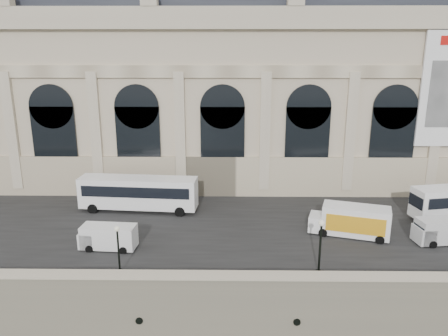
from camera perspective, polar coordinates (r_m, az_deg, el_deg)
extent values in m
cube|color=#78705C|center=(67.18, 3.42, -2.43)|extent=(160.00, 70.00, 6.00)
cube|color=#2D2D2D|center=(46.44, 4.63, -6.90)|extent=(160.00, 24.00, 0.06)
cube|color=#78705C|center=(34.22, 6.14, -14.69)|extent=(160.00, 1.20, 1.10)
cube|color=beige|center=(33.92, 6.17, -13.81)|extent=(160.00, 1.40, 0.12)
cube|color=beige|center=(60.26, -1.98, 9.15)|extent=(68.00, 18.00, 22.00)
cube|color=beige|center=(52.98, -2.35, -1.15)|extent=(68.60, 0.40, 5.00)
cube|color=beige|center=(50.68, -2.61, 19.03)|extent=(69.00, 0.80, 2.40)
cube|color=beige|center=(50.81, -2.51, 12.47)|extent=(68.00, 0.30, 1.40)
cube|color=beige|center=(57.62, -25.99, 4.27)|extent=(1.20, 0.50, 14.00)
cube|color=black|center=(55.90, -21.19, 2.92)|extent=(5.20, 0.25, 9.00)
cylinder|color=black|center=(55.17, -21.64, 7.48)|extent=(5.20, 0.25, 5.20)
cube|color=beige|center=(53.88, -16.41, 4.53)|extent=(1.20, 0.50, 14.00)
cube|color=black|center=(52.99, -11.09, 3.04)|extent=(5.20, 0.25, 9.00)
cylinder|color=black|center=(52.22, -11.35, 7.86)|extent=(5.20, 0.25, 5.20)
cube|color=beige|center=(51.82, -5.75, 4.67)|extent=(1.20, 0.50, 14.00)
cube|color=black|center=(51.87, -0.20, 3.06)|extent=(5.20, 0.25, 9.00)
cylinder|color=black|center=(51.09, -0.20, 8.00)|extent=(5.20, 0.25, 5.20)
cube|color=beige|center=(51.66, 5.37, 4.64)|extent=(1.20, 0.50, 14.00)
cube|color=black|center=(52.67, 10.76, 2.98)|extent=(5.20, 0.25, 9.00)
cylinder|color=black|center=(51.89, 11.02, 7.83)|extent=(5.20, 0.25, 5.20)
cube|color=beige|center=(53.40, 16.16, 4.45)|extent=(1.20, 0.50, 14.00)
cube|color=black|center=(55.29, 21.03, 2.80)|extent=(5.20, 0.25, 9.00)
cylinder|color=black|center=(54.55, 21.50, 7.41)|extent=(5.20, 0.25, 5.20)
cube|color=beige|center=(56.87, 25.95, 4.14)|extent=(1.20, 0.50, 14.00)
cube|color=white|center=(49.33, -11.11, -3.13)|extent=(13.16, 3.77, 3.35)
cube|color=black|center=(51.44, -18.11, -2.47)|extent=(0.29, 2.49, 1.30)
cube|color=black|center=(47.94, -11.61, -3.17)|extent=(11.86, 1.07, 1.19)
cube|color=black|center=(50.47, -10.70, -2.17)|extent=(11.86, 1.07, 1.19)
cylinder|color=black|center=(50.26, -16.80, -5.13)|extent=(1.10, 0.41, 1.08)
cylinder|color=black|center=(52.61, -15.71, -4.11)|extent=(1.10, 0.41, 1.08)
cylinder|color=black|center=(47.50, -5.81, -5.74)|extent=(1.10, 0.41, 1.08)
cylinder|color=black|center=(49.98, -5.21, -4.62)|extent=(1.10, 0.41, 1.08)
cube|color=black|center=(49.20, 23.78, -4.01)|extent=(0.53, 2.34, 1.23)
cylinder|color=black|center=(49.71, 25.87, -6.34)|extent=(1.07, 0.50, 1.03)
cylinder|color=black|center=(51.65, 24.23, -5.34)|extent=(1.07, 0.50, 1.03)
cube|color=white|center=(41.20, -14.78, -8.63)|extent=(4.99, 2.27, 2.07)
cube|color=white|center=(42.01, -17.27, -8.81)|extent=(1.51, 1.99, 1.44)
cube|color=black|center=(42.01, -17.96, -8.14)|extent=(0.19, 1.62, 0.72)
cylinder|color=black|center=(41.31, -17.20, -10.09)|extent=(0.70, 0.28, 0.68)
cylinder|color=black|center=(42.89, -16.24, -9.03)|extent=(0.70, 0.28, 0.68)
cylinder|color=black|center=(40.27, -13.04, -10.46)|extent=(0.70, 0.28, 0.68)
cylinder|color=black|center=(41.88, -12.23, -9.36)|extent=(0.70, 0.28, 0.68)
cube|color=silver|center=(45.84, 26.87, -7.24)|extent=(5.37, 2.67, 2.19)
cube|color=silver|center=(44.87, 24.60, -7.90)|extent=(1.70, 2.18, 1.53)
cube|color=black|center=(44.41, 24.09, -7.34)|extent=(0.29, 1.71, 0.76)
cylinder|color=black|center=(44.54, 25.64, -9.03)|extent=(0.75, 0.33, 0.72)
cylinder|color=black|center=(46.08, 24.32, -8.05)|extent=(0.75, 0.33, 0.72)
cube|color=white|center=(44.12, 16.82, -6.57)|extent=(6.68, 4.13, 2.81)
cube|color=orange|center=(42.98, 16.77, -7.17)|extent=(5.20, 1.65, 1.67)
cube|color=#BB100C|center=(42.98, 16.77, -7.17)|extent=(3.00, 0.96, 0.63)
cube|color=white|center=(44.49, 12.17, -6.92)|extent=(2.27, 2.68, 1.56)
cylinder|color=black|center=(43.56, 12.78, -8.27)|extent=(0.88, 0.52, 0.83)
cylinder|color=black|center=(45.77, 13.08, -7.10)|extent=(0.88, 0.52, 0.83)
cylinder|color=black|center=(43.54, 19.69, -8.85)|extent=(0.88, 0.52, 0.83)
cylinder|color=black|center=(45.74, 19.63, -7.64)|extent=(0.88, 0.52, 0.83)
cylinder|color=black|center=(37.20, -13.43, -13.04)|extent=(0.42, 0.42, 0.39)
cylinder|color=black|center=(36.41, -13.60, -10.65)|extent=(0.15, 0.15, 3.85)
sphere|color=beige|center=(35.58, -13.81, -7.72)|extent=(0.42, 0.42, 0.42)
cylinder|color=black|center=(36.78, 12.23, -13.27)|extent=(0.49, 0.49, 0.44)
cylinder|color=black|center=(35.87, 12.41, -10.47)|extent=(0.18, 0.18, 4.44)
sphere|color=beige|center=(34.92, 12.64, -7.02)|extent=(0.49, 0.49, 0.49)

